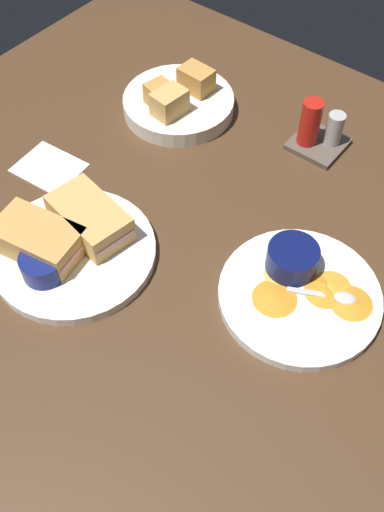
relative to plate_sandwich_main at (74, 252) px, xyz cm
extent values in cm
cube|color=#4C331E|center=(5.58, 13.74, -2.30)|extent=(110.00, 110.00, 3.00)
cylinder|color=white|center=(0.00, 0.00, 0.00)|extent=(25.12, 25.12, 1.60)
cube|color=tan|center=(-0.67, 4.73, 3.20)|extent=(14.11, 9.72, 4.80)
cube|color=#DB938E|center=(-0.67, 4.73, 3.20)|extent=(14.26, 9.17, 0.80)
cube|color=tan|center=(-3.76, -2.95, 3.20)|extent=(14.14, 9.77, 4.80)
cube|color=#DB938E|center=(-3.76, -2.95, 3.20)|extent=(14.29, 9.22, 0.80)
cylinder|color=navy|center=(-0.09, -5.65, 2.66)|extent=(6.55, 6.55, 3.72)
cylinder|color=black|center=(-0.09, -5.65, 4.12)|extent=(5.37, 5.37, 0.60)
cube|color=silver|center=(2.98, 3.36, 1.05)|extent=(2.53, 5.46, 0.40)
ellipsoid|color=silver|center=(1.21, -1.84, 1.20)|extent=(3.11, 3.74, 0.80)
cylinder|color=white|center=(31.34, 14.63, 0.00)|extent=(23.68, 23.68, 1.60)
cylinder|color=#0C144C|center=(27.79, 17.59, 2.87)|extent=(7.59, 7.59, 4.15)
cylinder|color=olive|center=(27.79, 17.59, 4.55)|extent=(6.22, 6.22, 0.60)
cube|color=silver|center=(32.06, 14.99, 1.05)|extent=(5.26, 3.22, 0.40)
ellipsoid|color=silver|center=(36.96, 17.49, 1.20)|extent=(3.85, 3.42, 0.80)
cone|color=gold|center=(34.42, 18.19, 1.10)|extent=(7.68, 7.68, 0.60)
cone|color=orange|center=(34.01, 16.90, 1.10)|extent=(6.81, 6.81, 0.60)
cone|color=orange|center=(37.99, 17.55, 1.10)|extent=(8.60, 8.60, 0.60)
cone|color=gold|center=(27.76, 15.81, 1.10)|extent=(8.20, 8.20, 0.60)
cone|color=orange|center=(33.44, 17.66, 1.10)|extent=(5.09, 5.09, 0.60)
cone|color=orange|center=(29.00, 11.49, 1.10)|extent=(7.33, 7.33, 0.60)
cylinder|color=silver|center=(-9.12, 36.73, 0.70)|extent=(20.80, 20.80, 3.00)
cube|color=tan|center=(-7.61, 32.36, 4.46)|extent=(5.06, 6.47, 4.52)
cube|color=#C68C42|center=(-8.07, 40.73, 4.39)|extent=(6.21, 4.69, 4.39)
cube|color=#C68C42|center=(-9.94, 33.19, 4.19)|extent=(6.83, 5.63, 3.98)
cube|color=brown|center=(16.70, 44.51, -0.30)|extent=(9.00, 9.00, 1.00)
cylinder|color=red|center=(14.90, 43.31, 4.45)|extent=(3.60, 3.60, 8.50)
cylinder|color=#B2B2B2|center=(18.50, 45.91, 3.20)|extent=(3.00, 3.00, 6.00)
cube|color=white|center=(-17.13, 10.73, -0.60)|extent=(11.75, 9.94, 0.40)
camera|label=1|loc=(47.39, -30.98, 70.64)|focal=40.63mm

